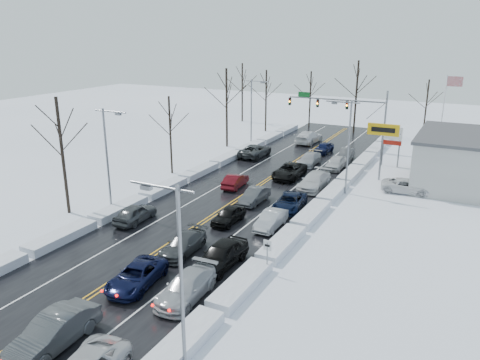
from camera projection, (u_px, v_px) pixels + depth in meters
The scene contains 43 objects.
ground at pixel (218, 212), 40.70m from camera, with size 160.00×160.00×0.00m, color white.
road_surface at pixel (229, 205), 42.39m from camera, with size 14.00×84.00×0.01m, color black.
snow_bank_left at pixel (161, 192), 45.71m from camera, with size 1.56×72.00×0.66m, color silver.
snow_bank_right at pixel (309, 220), 39.08m from camera, with size 1.56×72.00×0.66m, color silver.
traffic_signal_mast at pixel (346, 108), 61.29m from camera, with size 13.28×0.39×8.00m.
tires_plus_sign at pixel (383, 134), 48.19m from camera, with size 3.20×0.34×6.00m.
used_vehicles_sign at pixel (392, 138), 53.78m from camera, with size 2.20×0.22×4.65m.
speed_limit_sign at pixel (267, 251), 29.85m from camera, with size 0.55×0.09×2.35m.
flagpole at pixel (445, 109), 57.75m from camera, with size 1.87×1.20×10.00m.
streetlight_se at pixel (177, 265), 20.22m from camera, with size 3.20×0.25×9.00m.
streetlight_ne at pixel (347, 140), 43.97m from camera, with size 3.20×0.25×9.00m.
streetlight_sw at pixel (108, 152), 39.33m from camera, with size 3.20×0.25×9.00m.
streetlight_nw at pixel (253, 107), 63.07m from camera, with size 3.20×0.25×9.00m.
tree_left_b at pixel (60, 134), 38.52m from camera, with size 4.00×4.00×10.00m.
tree_left_c at pixel (170, 120), 50.27m from camera, with size 3.40×3.40×8.50m.
tree_left_d at pixel (227, 93), 62.03m from camera, with size 4.20×4.20×10.50m.
tree_left_e at pixel (266, 89), 72.25m from camera, with size 3.80×3.80×9.50m.
tree_far_a at pixel (242, 81), 80.37m from camera, with size 4.00×4.00×10.00m.
tree_far_b at pixel (311, 88), 76.20m from camera, with size 3.60×3.60×9.00m.
tree_far_c at pixel (357, 83), 70.59m from camera, with size 4.40×4.40×11.00m.
tree_far_d at pixel (427, 97), 68.03m from camera, with size 3.40×3.40×8.50m.
queued_car_1 at pixel (56, 346), 23.28m from camera, with size 1.78×5.11×1.68m, color #424648.
queued_car_2 at pixel (137, 285), 28.89m from camera, with size 2.23×4.84×1.34m, color black.
queued_car_3 at pixel (183, 253), 33.17m from camera, with size 1.87×4.60×1.33m, color #383B3D.
queued_car_4 at pixel (229, 223), 38.46m from camera, with size 1.58×3.92×1.33m, color black.
queued_car_5 at pixel (254, 203), 42.95m from camera, with size 1.44×4.13×1.36m, color #3D3F41.
queued_car_6 at pixel (289, 178), 50.41m from camera, with size 2.52×5.46×1.52m, color black.
queued_car_7 at pixel (309, 165), 55.37m from camera, with size 1.93×4.74×1.38m, color #A0A1A7.
queued_car_8 at pixel (323, 153), 60.69m from camera, with size 1.61×3.99×1.36m, color black.
queued_car_11 at pixel (187, 298), 27.55m from camera, with size 2.03×5.00×1.45m, color #A7AAAF.
queued_car_12 at pixel (221, 266), 31.29m from camera, with size 1.99×4.95×1.69m, color black.
queued_car_13 at pixel (271, 228), 37.45m from camera, with size 1.43×4.10×1.35m, color #A7AAB0.
queued_car_14 at pixel (290, 209), 41.39m from camera, with size 2.24×4.87×1.35m, color black.
queued_car_15 at pixel (314, 188), 46.89m from camera, with size 2.21×5.44×1.58m, color silver.
queued_car_16 at pixel (336, 169), 53.62m from camera, with size 1.73×4.31×1.47m, color silver.
queued_car_17 at pixel (346, 160), 57.39m from camera, with size 1.48×4.24×1.40m, color #3E4043.
oncoming_car_0 at pixel (235, 187), 47.28m from camera, with size 1.44×4.12×1.36m, color #530B11.
oncoming_car_1 at pixel (255, 157), 58.97m from camera, with size 2.59×5.61×1.56m, color #383A3C.
oncoming_car_2 at pixel (308, 143), 66.23m from camera, with size 2.41×5.92×1.72m, color white.
oncoming_car_3 at pixel (136, 221), 38.70m from camera, with size 1.74×4.34×1.48m, color #3F4144.
parked_car_0 at pixel (407, 193), 45.60m from camera, with size 2.26×4.90×1.36m, color white.
parked_car_1 at pixel (447, 186), 47.67m from camera, with size 2.34×5.76×1.67m, color #414346.
parked_car_2 at pixel (433, 168), 53.84m from camera, with size 1.84×4.56×1.55m, color black.
Camera 1 is at (19.03, -32.91, 14.92)m, focal length 35.00 mm.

